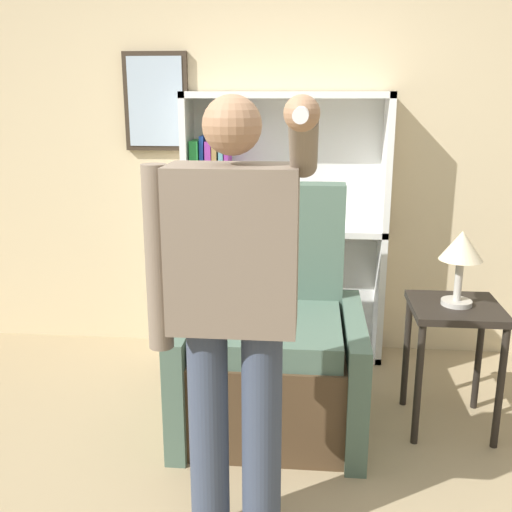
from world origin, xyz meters
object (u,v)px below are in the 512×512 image
object	(u,v)px
person_standing	(233,306)
table_lamp	(461,251)
bookcase	(261,237)
armchair	(272,351)
side_table	(454,328)

from	to	relation	value
person_standing	table_lamp	size ratio (longest dim) A/B	4.45
bookcase	person_standing	bearing A→B (deg)	-88.32
person_standing	bookcase	bearing A→B (deg)	91.68
armchair	side_table	size ratio (longest dim) A/B	1.83
bookcase	side_table	xyz separation A→B (m)	(1.06, -0.85, -0.25)
side_table	table_lamp	bearing A→B (deg)	0.00
person_standing	table_lamp	distance (m)	1.39
armchair	table_lamp	distance (m)	1.09
armchair	side_table	world-z (taller)	armchair
side_table	table_lamp	world-z (taller)	table_lamp
armchair	person_standing	distance (m)	1.12
table_lamp	side_table	bearing A→B (deg)	0.00
bookcase	table_lamp	world-z (taller)	bookcase
table_lamp	bookcase	bearing A→B (deg)	141.30
armchair	table_lamp	bearing A→B (deg)	0.20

